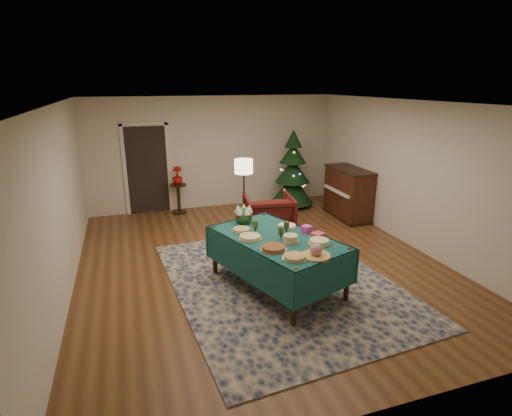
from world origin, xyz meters
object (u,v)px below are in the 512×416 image
object	(u,v)px
floor_lamp	(244,171)
side_table	(179,199)
christmas_tree	(293,172)
gift_box	(307,229)
piano	(348,194)
potted_plant	(178,179)
buffet_table	(277,247)
armchair	(269,214)

from	to	relation	value
floor_lamp	side_table	distance (m)	2.25
floor_lamp	christmas_tree	distance (m)	2.23
gift_box	piano	xyz separation A→B (m)	(2.23, 2.53, -0.30)
gift_box	potted_plant	xyz separation A→B (m)	(-1.41, 4.07, -0.04)
gift_box	christmas_tree	world-z (taller)	christmas_tree
buffet_table	armchair	world-z (taller)	armchair
christmas_tree	piano	world-z (taller)	christmas_tree
armchair	piano	distance (m)	2.21
gift_box	side_table	bearing A→B (deg)	109.18
gift_box	floor_lamp	world-z (taller)	floor_lamp
armchair	side_table	size ratio (longest dim) A/B	1.36
buffet_table	gift_box	world-z (taller)	gift_box
buffet_table	christmas_tree	xyz separation A→B (m)	(1.88, 3.81, 0.21)
armchair	potted_plant	size ratio (longest dim) A/B	2.26
floor_lamp	armchair	bearing A→B (deg)	-45.58
potted_plant	armchair	bearing A→B (deg)	-54.18
side_table	christmas_tree	bearing A→B (deg)	-6.12
floor_lamp	side_table	bearing A→B (deg)	123.43
armchair	potted_plant	distance (m)	2.62
buffet_table	potted_plant	bearing A→B (deg)	102.53
buffet_table	floor_lamp	distance (m)	2.51
potted_plant	gift_box	bearing A→B (deg)	-70.82
potted_plant	christmas_tree	world-z (taller)	christmas_tree
potted_plant	piano	xyz separation A→B (m)	(3.65, -1.54, -0.26)
side_table	potted_plant	xyz separation A→B (m)	(-0.00, 0.00, 0.48)
armchair	piano	xyz separation A→B (m)	(2.13, 0.56, 0.09)
floor_lamp	piano	world-z (taller)	floor_lamp
buffet_table	piano	distance (m)	3.76
buffet_table	potted_plant	distance (m)	4.22
christmas_tree	gift_box	bearing A→B (deg)	-110.13
gift_box	side_table	world-z (taller)	gift_box
piano	side_table	bearing A→B (deg)	157.13
potted_plant	christmas_tree	xyz separation A→B (m)	(2.80, -0.30, 0.04)
armchair	potted_plant	bearing A→B (deg)	-46.34
side_table	piano	distance (m)	3.97
buffet_table	side_table	distance (m)	4.22
side_table	armchair	bearing A→B (deg)	-54.18
potted_plant	piano	world-z (taller)	piano
floor_lamp	piano	distance (m)	2.64
buffet_table	floor_lamp	xyz separation A→B (m)	(0.21, 2.42, 0.65)
christmas_tree	floor_lamp	bearing A→B (deg)	-140.15
floor_lamp	christmas_tree	bearing A→B (deg)	39.85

